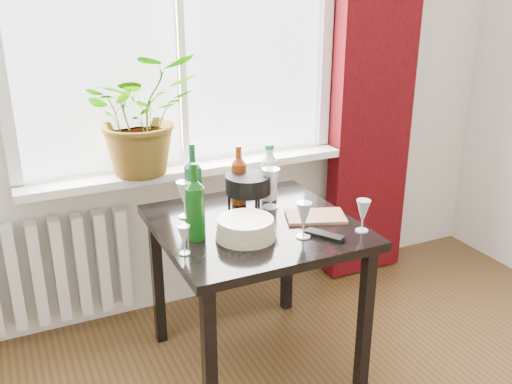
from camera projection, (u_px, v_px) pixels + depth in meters
name	position (u px, v px, depth m)	size (l,w,h in m)	color
window	(178.00, 13.00, 2.76)	(1.72, 0.08, 1.62)	white
windowsill	(189.00, 169.00, 2.97)	(1.72, 0.20, 0.04)	white
curtain	(376.00, 65.00, 3.22)	(0.50, 0.12, 2.56)	#370508
radiator	(48.00, 271.00, 2.86)	(0.80, 0.10, 0.55)	silver
table	(255.00, 241.00, 2.57)	(0.85, 0.85, 0.74)	black
potted_plant	(141.00, 114.00, 2.75)	(0.54, 0.47, 0.60)	#21701E
wine_bottle_left	(195.00, 201.00, 2.32)	(0.08, 0.08, 0.33)	#0C430E
wine_bottle_right	(193.00, 179.00, 2.57)	(0.08, 0.08, 0.34)	#0D4423
bottle_amber	(239.00, 174.00, 2.69)	(0.07, 0.07, 0.29)	maroon
cleaning_bottle	(269.00, 172.00, 2.75)	(0.08, 0.08, 0.28)	silver
wineglass_front_right	(304.00, 220.00, 2.36)	(0.07, 0.07, 0.16)	#B2BCC0
wineglass_far_right	(363.00, 215.00, 2.42)	(0.06, 0.06, 0.15)	silver
wineglass_back_center	(271.00, 188.00, 2.66)	(0.08, 0.08, 0.20)	silver
wineglass_back_left	(185.00, 199.00, 2.56)	(0.07, 0.07, 0.17)	silver
wineglass_front_left	(184.00, 240.00, 2.22)	(0.05, 0.05, 0.12)	silver
plate_stack	(246.00, 228.00, 2.37)	(0.26, 0.26, 0.08)	beige
fondue_pot	(248.00, 192.00, 2.66)	(0.24, 0.21, 0.16)	black
tv_remote	(324.00, 235.00, 2.39)	(0.05, 0.17, 0.02)	black
cutting_board	(315.00, 216.00, 2.58)	(0.26, 0.17, 0.01)	#A26549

